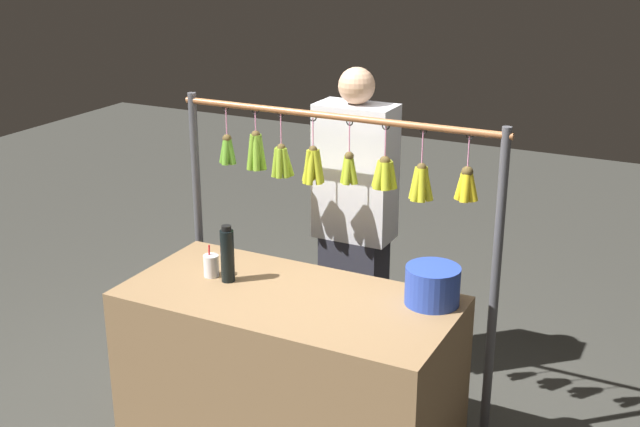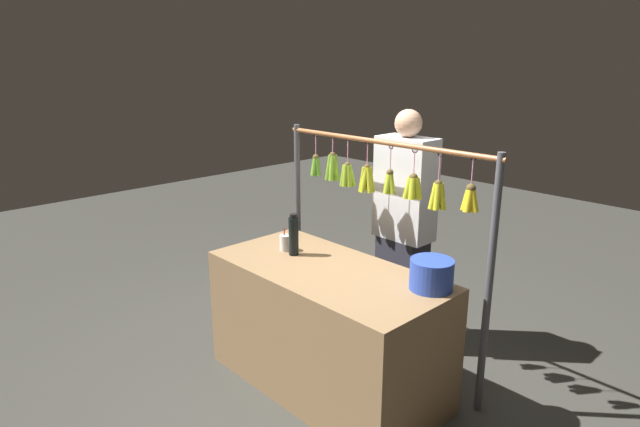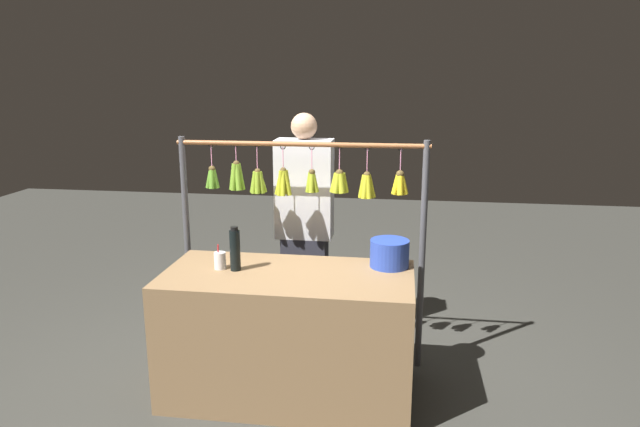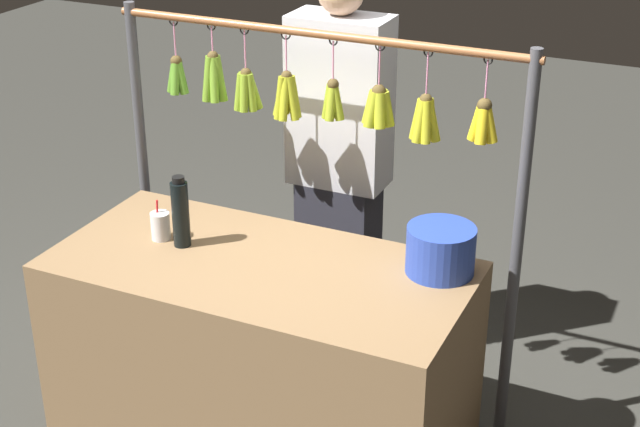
# 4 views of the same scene
# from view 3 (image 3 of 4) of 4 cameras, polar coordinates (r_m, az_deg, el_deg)

# --- Properties ---
(ground_plane) EXTENTS (12.00, 12.00, 0.00)m
(ground_plane) POSITION_cam_3_polar(r_m,az_deg,el_deg) (3.84, -3.10, -17.46)
(ground_plane) COLOR #393933
(market_counter) EXTENTS (1.53, 0.74, 0.81)m
(market_counter) POSITION_cam_3_polar(r_m,az_deg,el_deg) (3.65, -3.18, -12.00)
(market_counter) COLOR olive
(market_counter) RESTS_ON ground
(display_rack) EXTENTS (1.71, 0.13, 1.58)m
(display_rack) POSITION_cam_3_polar(r_m,az_deg,el_deg) (3.85, -1.83, 1.04)
(display_rack) COLOR #4C4C51
(display_rack) RESTS_ON ground
(water_bottle) EXTENTS (0.07, 0.07, 0.28)m
(water_bottle) POSITION_cam_3_polar(r_m,az_deg,el_deg) (3.54, -8.52, -3.59)
(water_bottle) COLOR black
(water_bottle) RESTS_ON market_counter
(blue_bucket) EXTENTS (0.24, 0.24, 0.17)m
(blue_bucket) POSITION_cam_3_polar(r_m,az_deg,el_deg) (3.61, 6.98, -3.99)
(blue_bucket) COLOR #2B47B2
(blue_bucket) RESTS_ON market_counter
(drink_cup) EXTENTS (0.07, 0.07, 0.16)m
(drink_cup) POSITION_cam_3_polar(r_m,az_deg,el_deg) (3.60, -9.99, -4.66)
(drink_cup) COLOR silver
(drink_cup) RESTS_ON market_counter
(vendor_person) EXTENTS (0.41, 0.22, 1.73)m
(vendor_person) POSITION_cam_3_polar(r_m,az_deg,el_deg) (4.22, -1.54, -1.86)
(vendor_person) COLOR #2D2D38
(vendor_person) RESTS_ON ground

